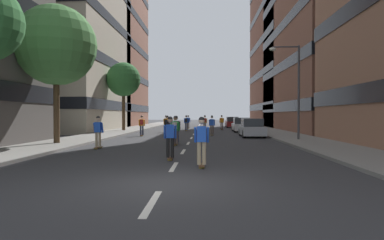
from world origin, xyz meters
name	(u,v)px	position (x,y,z in m)	size (l,w,h in m)	color
ground_plane	(195,132)	(0.00, 28.04, 0.00)	(168.24, 168.24, 0.00)	#333335
sidewalk_left	(130,129)	(-7.91, 31.55, 0.07)	(3.55, 77.11, 0.14)	gray
sidewalk_right	(264,130)	(7.91, 31.55, 0.07)	(3.55, 77.11, 0.14)	gray
lane_markings	(196,131)	(0.00, 30.50, 0.00)	(0.16, 67.20, 0.01)	silver
building_left_mid	(46,26)	(-17.75, 30.80, 12.25)	(16.24, 18.50, 24.32)	#B2A893
building_left_far	(90,52)	(-17.75, 46.38, 12.01)	(16.24, 17.51, 23.84)	brown
building_right_far	(310,45)	(17.75, 46.38, 12.89)	(16.24, 23.45, 25.60)	brown
parked_car_near	(241,125)	(4.94, 27.74, 0.70)	(1.82, 4.40, 1.52)	silver
parked_car_mid	(252,128)	(4.94, 19.49, 0.70)	(1.82, 4.40, 1.52)	#B2B7BF
parked_car_far	(232,123)	(4.94, 40.68, 0.70)	(1.82, 4.40, 1.52)	maroon
street_tree_mid	(56,46)	(-7.91, 11.36, 6.02)	(4.83, 4.83, 8.32)	#4C3823
street_tree_far	(123,80)	(-7.91, 28.35, 5.69)	(3.71, 3.71, 7.44)	#4C3823
streetlamp_right	(293,82)	(7.19, 14.96, 4.14)	(2.13, 0.30, 6.50)	#3F3F44
skater_0	(166,123)	(-3.05, 26.77, 0.98)	(0.54, 0.91, 1.78)	brown
skater_1	(202,139)	(0.98, 2.94, 0.98)	(0.53, 0.90, 1.78)	brown
skater_2	(212,124)	(1.68, 21.43, 0.98)	(0.55, 0.92, 1.78)	brown
skater_3	(188,121)	(-1.19, 35.96, 1.02)	(0.56, 0.92, 1.78)	brown
skater_4	(222,122)	(3.07, 32.97, 0.98)	(0.54, 0.91, 1.78)	brown
skater_5	(175,129)	(-0.70, 11.35, 1.02)	(0.55, 0.91, 1.78)	brown
skater_6	(170,136)	(-0.33, 4.90, 0.98)	(0.54, 0.91, 1.78)	brown
skater_7	(186,122)	(-1.13, 30.50, 1.02)	(0.55, 0.91, 1.78)	brown
skater_8	(205,122)	(1.01, 31.17, 1.02)	(0.54, 0.91, 1.78)	brown
skater_9	(142,124)	(-4.38, 20.19, 1.02)	(0.54, 0.91, 1.78)	brown
skater_10	(98,131)	(-4.70, 9.24, 0.98)	(0.54, 0.91, 1.78)	brown
skater_11	(167,125)	(-2.06, 19.13, 1.02)	(0.53, 0.90, 1.78)	brown
skater_12	(176,128)	(-0.76, 12.82, 1.02)	(0.55, 0.92, 1.78)	brown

